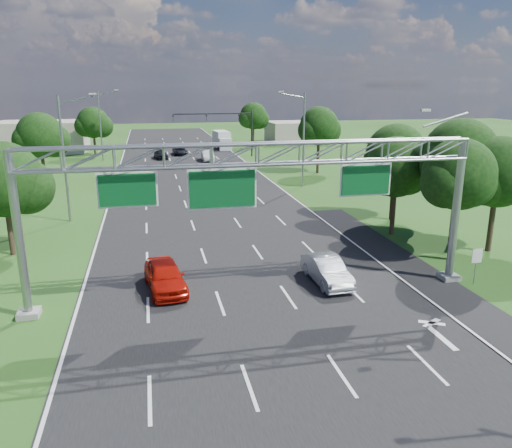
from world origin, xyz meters
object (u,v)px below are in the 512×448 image
object	(u,v)px
sign_gantry	(259,166)
regulatory_sign	(477,259)
box_truck	(222,140)
silver_sedan	(327,270)
red_coupe	(165,276)
traffic_signal	(229,123)

from	to	relation	value
sign_gantry	regulatory_sign	size ratio (longest dim) A/B	11.19
box_truck	sign_gantry	bearing A→B (deg)	-100.59
silver_sedan	box_truck	world-z (taller)	box_truck
sign_gantry	box_truck	bearing A→B (deg)	83.21
silver_sedan	regulatory_sign	bearing A→B (deg)	-16.82
regulatory_sign	silver_sedan	distance (m)	8.23
red_coupe	silver_sedan	size ratio (longest dim) A/B	1.06
sign_gantry	traffic_signal	world-z (taller)	sign_gantry
silver_sedan	box_truck	size ratio (longest dim) A/B	0.57
red_coupe	box_truck	world-z (taller)	box_truck
box_truck	traffic_signal	bearing A→B (deg)	-96.41
sign_gantry	silver_sedan	bearing A→B (deg)	13.79
sign_gantry	traffic_signal	size ratio (longest dim) A/B	1.92
silver_sedan	traffic_signal	bearing A→B (deg)	84.23
regulatory_sign	silver_sedan	size ratio (longest dim) A/B	0.47
sign_gantry	box_truck	size ratio (longest dim) A/B	3.00
regulatory_sign	silver_sedan	world-z (taller)	regulatory_sign
red_coupe	traffic_signal	bearing A→B (deg)	70.05
regulatory_sign	box_truck	bearing A→B (deg)	93.85
regulatory_sign	silver_sedan	xyz separation A→B (m)	(-7.94, 2.03, -0.77)
red_coupe	silver_sedan	xyz separation A→B (m)	(8.90, -0.86, -0.07)
silver_sedan	box_truck	bearing A→B (deg)	84.36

